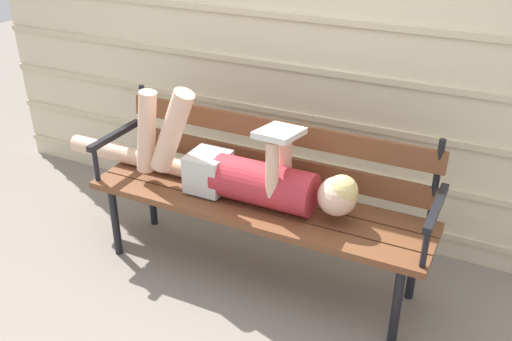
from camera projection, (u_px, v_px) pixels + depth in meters
The scene contains 4 objects.
ground_plane at pixel (251, 280), 3.10m from camera, with size 12.00×12.00×0.00m, color gray.
house_siding at pixel (308, 43), 3.15m from camera, with size 4.47×0.08×2.26m.
park_bench at pixel (262, 188), 2.98m from camera, with size 1.82×0.47×0.89m.
reclining_person at pixel (235, 171), 2.92m from camera, with size 1.77×0.26×0.57m.
Camera 1 is at (1.12, -2.21, 1.96)m, focal length 40.15 mm.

